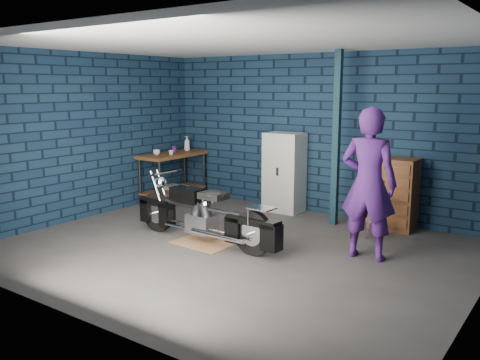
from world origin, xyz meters
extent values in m
plane|color=#454241|center=(0.00, 0.00, 0.00)|extent=(6.00, 6.00, 0.00)
cube|color=#102238|center=(0.00, 2.50, 1.35)|extent=(6.00, 0.02, 2.70)
cube|color=#102238|center=(-3.00, 0.00, 1.35)|extent=(0.02, 5.00, 2.70)
cube|color=silver|center=(0.00, 0.00, 2.70)|extent=(6.00, 5.00, 0.02)
cube|color=#102932|center=(0.55, 1.95, 1.35)|extent=(0.10, 0.10, 2.70)
cube|color=brown|center=(-2.68, 1.75, 0.46)|extent=(0.60, 1.40, 0.91)
cube|color=#986842|center=(-0.50, 0.01, 0.00)|extent=(0.85, 0.66, 0.01)
imported|color=#471C6B|center=(1.56, 0.72, 0.96)|extent=(0.74, 0.52, 1.92)
cube|color=#909398|center=(-2.66, 1.79, 0.14)|extent=(0.46, 0.32, 0.28)
cube|color=silver|center=(-0.53, 2.23, 0.69)|extent=(0.64, 0.46, 1.37)
cube|color=brown|center=(1.31, 2.23, 0.55)|extent=(0.82, 0.45, 1.09)
imported|color=beige|center=(-2.75, 1.40, 0.96)|extent=(0.14, 0.14, 0.10)
imported|color=beige|center=(-2.55, 1.57, 0.95)|extent=(0.10, 0.10, 0.08)
cylinder|color=#581964|center=(-2.75, 1.87, 0.97)|extent=(0.11, 0.11, 0.11)
imported|color=#909398|center=(-2.72, 2.21, 1.05)|extent=(0.12, 0.12, 0.28)
camera|label=1|loc=(3.83, -5.27, 2.16)|focal=38.00mm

